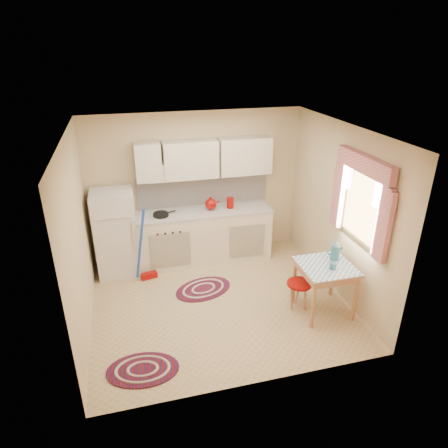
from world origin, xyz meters
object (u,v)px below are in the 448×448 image
at_px(table, 324,288).
at_px(fridge, 116,233).
at_px(stool, 298,295).
at_px(base_cabinets, 204,236).

bearing_deg(table, fridge, 146.68).
height_order(table, stool, table).
bearing_deg(stool, base_cabinets, 119.92).
xyz_separation_m(fridge, stool, (2.44, -1.67, -0.49)).
distance_m(table, stool, 0.37).
bearing_deg(base_cabinets, fridge, -178.02).
height_order(base_cabinets, stool, base_cabinets).
bearing_deg(fridge, stool, -34.46).
xyz_separation_m(fridge, base_cabinets, (1.45, 0.05, -0.26)).
height_order(base_cabinets, table, base_cabinets).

